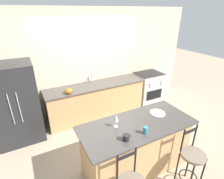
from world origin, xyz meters
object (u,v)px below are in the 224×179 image
Objects in this scene: refrigerator at (16,104)px; coffee_mug at (126,137)px; wine_glass at (116,118)px; tumbler_cup at (145,130)px; bar_stool_far at (192,160)px; pumpkin_decoration at (68,91)px; dinner_plate at (157,113)px; oven_range at (148,87)px.

refrigerator reaches higher than coffee_mug.
tumbler_cup is at bearing -48.82° from wine_glass.
bar_stool_far is at bearing -37.63° from tumbler_cup.
refrigerator reaches higher than wine_glass.
pumpkin_decoration is at bearing 100.90° from wine_glass.
wine_glass is 1.94× the size of tumbler_cup.
tumbler_cup is at bearing -147.45° from dinner_plate.
wine_glass is 1.32× the size of pumpkin_decoration.
bar_stool_far is 4.98× the size of wine_glass.
coffee_mug is 0.75× the size of pumpkin_decoration.
coffee_mug is 1.11× the size of tumbler_cup.
oven_range is 3.35× the size of dinner_plate.
coffee_mug reaches higher than dinner_plate.
bar_stool_far is 2.74m from pumpkin_decoration.
bar_stool_far reaches higher than tumbler_cup.
bar_stool_far is (2.27, -2.56, -0.30)m from refrigerator.
pumpkin_decoration is at bearing 98.34° from coffee_mug.
wine_glass reaches higher than dinner_plate.
oven_range is 2.33m from dinner_plate.
tumbler_cup is 2.09m from pumpkin_decoration.
coffee_mug is (-0.03, -0.34, -0.11)m from wine_glass.
pumpkin_decoration is (-1.15, 1.65, -0.00)m from dinner_plate.
tumbler_cup is 0.68× the size of pumpkin_decoration.
bar_stool_far is at bearing -86.88° from dinner_plate.
pumpkin_decoration reaches higher than coffee_mug.
bar_stool_far is 0.88m from dinner_plate.
oven_range is at bearing 1.31° from refrigerator.
oven_range is 5.61× the size of pumpkin_decoration.
coffee_mug is at bearing -158.90° from dinner_plate.
coffee_mug is at bearing -81.66° from pumpkin_decoration.
refrigerator is at bearing 131.56° from bar_stool_far.
refrigerator reaches higher than pumpkin_decoration.
dinner_plate is at bearing -38.61° from refrigerator.
oven_range is at bearing 64.28° from bar_stool_far.
wine_glass is at bearing -139.20° from oven_range.
refrigerator is 1.58× the size of bar_stool_far.
pumpkin_decoration is at bearing -6.68° from refrigerator.
refrigerator reaches higher than dinner_plate.
tumbler_cup is (0.33, -0.01, 0.01)m from coffee_mug.
tumbler_cup reaches higher than coffee_mug.
pumpkin_decoration is (-1.19, 2.43, 0.40)m from bar_stool_far.
wine_glass is 0.47m from tumbler_cup.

